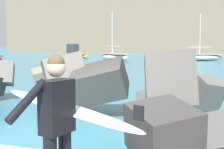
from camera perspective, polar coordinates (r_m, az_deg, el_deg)
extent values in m
plane|color=teal|center=(7.41, -6.50, -11.03)|extent=(400.00, 400.00, 0.00)
cube|color=slate|center=(8.53, 9.66, -4.68)|extent=(1.57, 1.57, 1.01)
cube|color=slate|center=(9.81, -8.98, 0.08)|extent=(1.89, 1.66, 1.51)
cube|color=gray|center=(11.96, -12.29, -1.00)|extent=(1.36, 1.49, 1.28)
cube|color=#605B56|center=(7.85, 10.69, -1.23)|extent=(1.56, 1.72, 1.62)
cube|color=#605B56|center=(6.38, 18.38, -9.73)|extent=(1.03, 0.96, 0.93)
cube|color=#3D3A38|center=(5.24, 9.55, -10.36)|extent=(1.44, 1.56, 1.05)
cube|color=#605B56|center=(9.61, 17.25, -3.15)|extent=(1.31, 1.25, 1.20)
cube|color=#3D3A38|center=(8.99, -2.31, -1.38)|extent=(1.90, 1.65, 1.54)
cube|color=black|center=(3.42, -10.32, -5.94)|extent=(0.30, 0.42, 0.60)
sphere|color=#DBB28E|center=(3.37, -10.45, 1.25)|extent=(0.21, 0.21, 0.21)
sphere|color=brown|center=(3.36, -10.46, 2.10)|extent=(0.19, 0.19, 0.19)
cylinder|color=black|center=(3.18, -15.69, -4.77)|extent=(0.21, 0.53, 0.41)
cylinder|color=black|center=(3.62, -7.60, -5.93)|extent=(0.09, 0.09, 0.56)
ellipsoid|color=white|center=(3.74, -8.08, -6.48)|extent=(2.12, 0.85, 0.37)
cube|color=black|center=(3.21, 5.03, -7.22)|extent=(0.12, 0.05, 0.16)
ellipsoid|color=beige|center=(41.57, 16.64, 3.10)|extent=(5.58, 3.72, 0.88)
cube|color=#9C9991|center=(41.56, 16.66, 3.65)|extent=(5.14, 3.42, 0.10)
cylinder|color=silver|center=(41.44, 16.25, 7.34)|extent=(0.12, 0.12, 5.25)
cylinder|color=silver|center=(41.42, 16.18, 4.96)|extent=(2.95, 1.19, 0.08)
ellipsoid|color=beige|center=(38.49, 0.38, 3.24)|extent=(5.63, 5.20, 1.00)
cube|color=#9C9991|center=(38.47, 0.38, 3.93)|extent=(5.18, 4.78, 0.10)
cylinder|color=silver|center=(38.87, 0.04, 7.96)|extent=(0.12, 0.12, 5.37)
cylinder|color=silver|center=(38.84, 0.04, 5.33)|extent=(2.75, 2.39, 0.08)
ellipsoid|color=#EAC64C|center=(48.08, -7.06, 3.51)|extent=(6.47, 4.67, 0.71)
cube|color=#AF9539|center=(48.07, -7.06, 3.89)|extent=(5.95, 4.30, 0.10)
cube|color=#33383D|center=(48.45, -7.40, 4.77)|extent=(2.21, 1.88, 1.39)
cube|color=#334C5B|center=(48.44, -7.41, 5.66)|extent=(1.99, 1.70, 0.12)
cube|color=#847056|center=(87.53, 16.15, 8.93)|extent=(100.29, 34.35, 14.90)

